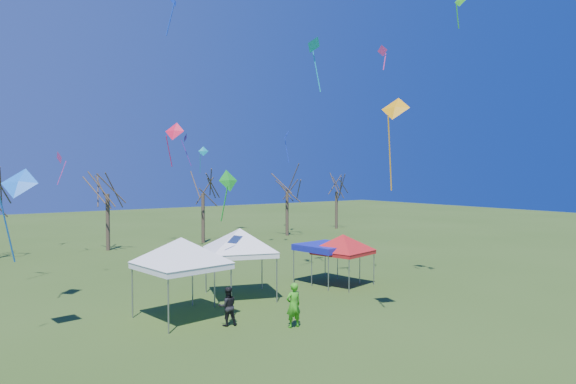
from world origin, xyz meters
name	(u,v)px	position (x,y,z in m)	size (l,w,h in m)	color
ground	(316,311)	(0.00, 0.00, 0.00)	(140.00, 140.00, 0.00)	#2F4A18
tree_2	(107,174)	(-2.37, 24.38, 6.29)	(3.71, 3.71, 8.18)	#3D2D21
tree_3	(203,176)	(6.03, 24.04, 6.08)	(3.59, 3.59, 7.91)	#3D2D21
tree_4	(287,176)	(15.36, 24.00, 6.06)	(3.58, 3.58, 7.89)	#3D2D21
tree_5	(337,178)	(23.72, 26.07, 5.73)	(3.39, 3.39, 7.46)	#3D2D21
tent_white_west	(181,243)	(-5.52, 2.48, 3.31)	(4.61, 4.61, 4.10)	gray
tent_white_mid	(240,233)	(-1.54, 4.30, 3.29)	(4.38, 4.38, 4.08)	gray
tent_red	(343,238)	(4.54, 3.30, 2.70)	(3.69, 3.69, 3.35)	gray
tent_blue	(327,247)	(4.20, 4.32, 2.08)	(3.25, 3.25, 2.26)	gray
person_green	(293,305)	(-2.31, -1.39, 0.92)	(0.67, 0.44, 1.84)	green
person_dark	(228,306)	(-4.40, 0.38, 0.81)	(0.79, 0.61, 1.62)	black
kite_24	(173,0)	(-3.38, 8.28, 15.72)	(1.04, 0.97, 2.45)	blue
kite_14	(19,183)	(-11.71, 3.01, 5.97)	(1.72, 1.63, 3.65)	blue
kite_1	(229,181)	(-3.12, 2.59, 5.97)	(1.10, 0.57, 2.41)	green
kite_17	(314,46)	(4.62, 6.11, 13.97)	(1.20, 0.90, 3.29)	#0DAEC7
kite_13	(60,158)	(-6.18, 23.25, 7.47)	(0.72, 1.02, 2.54)	#DE31A4
kite_12	(287,135)	(15.74, 24.61, 10.21)	(1.09, 1.21, 3.33)	#142EDB
kite_22	(185,139)	(2.57, 20.08, 9.06)	(0.92, 0.95, 2.63)	#5517A1
kite_5	(395,109)	(0.99, -3.82, 8.91)	(1.21, 1.42, 3.86)	orange
kite_25	(383,51)	(6.36, 2.10, 13.09)	(0.38, 0.67, 1.42)	#F2358A
kite_19	(203,152)	(4.55, 20.92, 8.11)	(0.84, 0.65, 2.24)	#0B8FA9
kite_9	(460,2)	(7.77, -1.87, 15.00)	(0.35, 0.68, 1.66)	green
kite_11	(174,131)	(-0.89, 14.10, 9.13)	(1.46, 1.55, 3.03)	#EE163B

